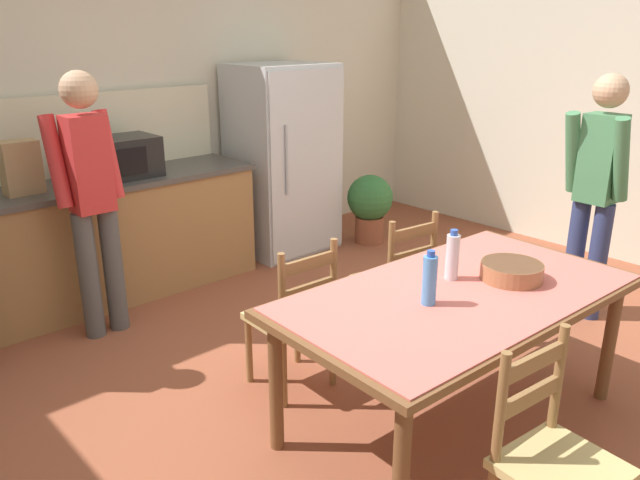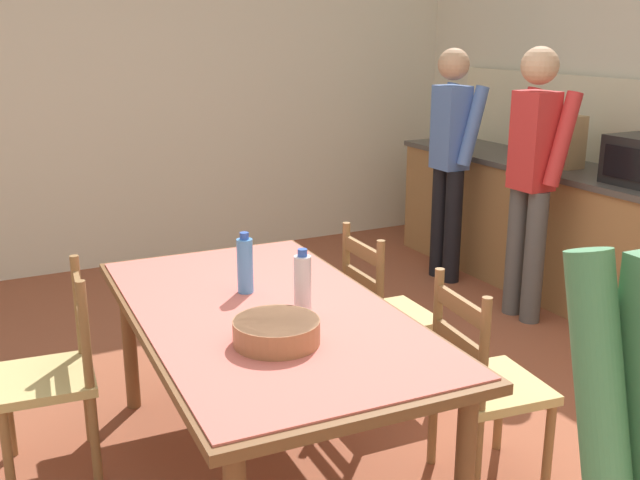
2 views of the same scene
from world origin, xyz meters
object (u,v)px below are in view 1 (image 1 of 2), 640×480
at_px(bottle_near_centre, 429,279).
at_px(person_by_table, 596,186).
at_px(chair_side_near_left, 553,461).
at_px(person_at_counter, 91,193).
at_px(serving_bowl, 512,270).
at_px(paper_bag, 21,167).
at_px(chair_side_far_left, 294,317).
at_px(chair_side_far_right, 397,280).
at_px(bottle_off_centre, 452,256).
at_px(potted_plant, 370,204).
at_px(microwave, 122,157).
at_px(refrigerator, 283,160).
at_px(dining_table, 458,304).

distance_m(bottle_near_centre, person_by_table, 2.02).
xyz_separation_m(chair_side_near_left, person_at_counter, (-0.45, 3.03, 0.55)).
height_order(person_at_counter, person_by_table, person_at_counter).
bearing_deg(serving_bowl, paper_bag, 117.53).
xyz_separation_m(paper_bag, chair_side_far_left, (0.77, -1.92, -0.67)).
height_order(bottle_near_centre, person_by_table, person_by_table).
xyz_separation_m(chair_side_far_left, chair_side_far_right, (0.84, -0.04, 0.00)).
height_order(bottle_off_centre, chair_side_far_right, bottle_off_centre).
distance_m(chair_side_near_left, potted_plant, 3.84).
bearing_deg(chair_side_near_left, serving_bowl, 47.64).
bearing_deg(microwave, serving_bowl, -75.09).
distance_m(paper_bag, serving_bowl, 3.22).
distance_m(person_by_table, potted_plant, 2.23).
relative_size(bottle_off_centre, chair_side_far_right, 0.30).
distance_m(paper_bag, bottle_off_centre, 2.92).
xyz_separation_m(paper_bag, person_by_table, (2.94, -2.59, -0.14)).
height_order(refrigerator, serving_bowl, refrigerator).
relative_size(refrigerator, person_by_table, 0.99).
relative_size(chair_side_far_left, person_by_table, 0.53).
relative_size(refrigerator, bottle_off_centre, 6.30).
xyz_separation_m(chair_side_far_left, potted_plant, (2.20, 1.48, -0.06)).
bearing_deg(bottle_near_centre, chair_side_far_left, 100.65).
relative_size(bottle_near_centre, serving_bowl, 0.84).
relative_size(refrigerator, potted_plant, 2.55).
bearing_deg(bottle_near_centre, person_at_counter, 106.75).
height_order(microwave, potted_plant, microwave).
xyz_separation_m(refrigerator, chair_side_near_left, (-1.56, -3.52, -0.41)).
relative_size(chair_side_far_left, potted_plant, 1.36).
height_order(chair_side_far_left, potted_plant, chair_side_far_left).
distance_m(paper_bag, chair_side_far_right, 2.62).
height_order(microwave, person_at_counter, person_at_counter).
distance_m(dining_table, bottle_near_centre, 0.31).
bearing_deg(person_at_counter, microwave, -42.36).
height_order(refrigerator, paper_bag, refrigerator).
distance_m(chair_side_near_left, person_by_table, 2.49).
height_order(paper_bag, bottle_near_centre, paper_bag).
bearing_deg(person_at_counter, chair_side_far_right, -136.83).
bearing_deg(bottle_off_centre, chair_side_far_left, 124.87).
bearing_deg(person_at_counter, serving_bowl, -152.14).
bearing_deg(person_by_table, bottle_off_centre, 3.42).
xyz_separation_m(bottle_near_centre, chair_side_far_right, (0.69, 0.78, -0.44)).
bearing_deg(chair_side_far_right, person_at_counter, -39.86).
bearing_deg(paper_bag, chair_side_far_left, -68.28).
bearing_deg(refrigerator, person_at_counter, -166.02).
bearing_deg(chair_side_far_right, dining_table, 66.98).
distance_m(serving_bowl, chair_side_near_left, 1.11).
xyz_separation_m(serving_bowl, person_at_counter, (-1.23, 2.33, 0.18)).
bearing_deg(paper_bag, person_by_table, -41.39).
bearing_deg(chair_side_far_left, person_at_counter, -67.46).
relative_size(bottle_near_centre, chair_side_far_right, 0.30).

